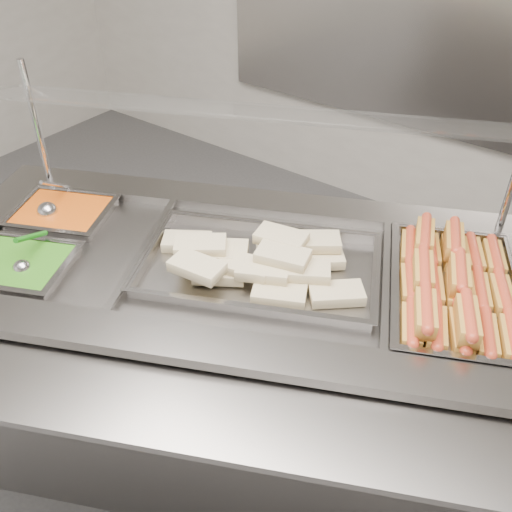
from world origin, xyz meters
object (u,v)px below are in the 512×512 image
Objects in this scene: pan_wraps at (259,269)px; ladle at (48,210)px; sneeze_guard at (254,115)px; steam_counter at (242,363)px; serving_spoon at (24,263)px; pan_hotdogs at (453,298)px.

ladle is (-0.76, -0.20, 0.04)m from pan_wraps.
sneeze_guard is at bearing 32.22° from ladle.
ladle is (-0.71, -0.18, 0.48)m from steam_counter.
steam_counter is 0.87m from ladle.
ladle reaches higher than steam_counter.
serving_spoon is at bearing -141.41° from steam_counter.
sneeze_guard is 2.52× the size of pan_hotdogs.
serving_spoon is (-1.11, -0.69, 0.05)m from pan_hotdogs.
sneeze_guard is 9.41× the size of serving_spoon.
serving_spoon reaches higher than pan_hotdogs.
ladle is (-1.30, -0.45, 0.05)m from pan_hotdogs.
pan_wraps is 4.34× the size of ladle.
pan_hotdogs is at bearing 31.79° from serving_spoon.
steam_counter is at bearing -65.10° from sneeze_guard.
sneeze_guard is 0.81m from ladle.
steam_counter is 11.93× the size of serving_spoon.
serving_spoon is (0.19, -0.24, 0.00)m from ladle.
pan_hotdogs is at bearing 24.90° from pan_wraps.
serving_spoon is at bearing -124.17° from sneeze_guard.
serving_spoon reaches higher than steam_counter.
pan_hotdogs is (0.69, 0.07, -0.42)m from sneeze_guard.
pan_hotdogs is 1.38m from ladle.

